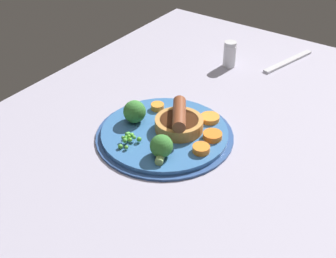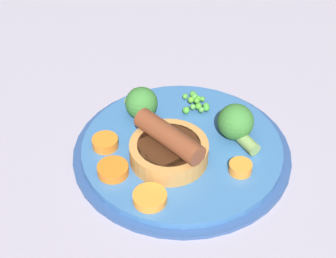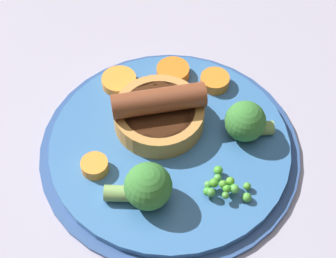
% 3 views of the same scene
% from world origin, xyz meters
% --- Properties ---
extents(dining_table, '(1.10, 0.80, 0.03)m').
position_xyz_m(dining_table, '(0.00, 0.00, 0.01)').
color(dining_table, '#9E99AD').
rests_on(dining_table, ground).
extents(dinner_plate, '(0.28, 0.28, 0.01)m').
position_xyz_m(dinner_plate, '(0.06, -0.02, 0.04)').
color(dinner_plate, '#2D4C84').
rests_on(dinner_plate, dining_table).
extents(sausage_pudding, '(0.10, 0.10, 0.05)m').
position_xyz_m(sausage_pudding, '(0.04, -0.00, 0.06)').
color(sausage_pudding, '#BC8442').
rests_on(sausage_pudding, dinner_plate).
extents(pea_pile, '(0.05, 0.04, 0.02)m').
position_xyz_m(pea_pile, '(0.13, -0.05, 0.05)').
color(pea_pile, '#519D34').
rests_on(pea_pile, dinner_plate).
extents(broccoli_floret_near, '(0.07, 0.05, 0.05)m').
position_xyz_m(broccoli_floret_near, '(0.06, -0.09, 0.07)').
color(broccoli_floret_near, '#387A33').
rests_on(broccoli_floret_near, dinner_plate).
extents(broccoli_floret_far, '(0.05, 0.04, 0.04)m').
position_xyz_m(broccoli_floret_far, '(0.13, 0.02, 0.06)').
color(broccoli_floret_far, '#387A33').
rests_on(broccoli_floret_far, dinner_plate).
extents(carrot_slice_0, '(0.04, 0.04, 0.01)m').
position_xyz_m(carrot_slice_0, '(-0.03, 0.03, 0.05)').
color(carrot_slice_0, orange).
rests_on(carrot_slice_0, dinner_plate).
extents(carrot_slice_1, '(0.04, 0.04, 0.01)m').
position_xyz_m(carrot_slice_1, '(-0.00, -0.08, 0.05)').
color(carrot_slice_1, orange).
rests_on(carrot_slice_1, dinner_plate).
extents(carrot_slice_2, '(0.04, 0.04, 0.01)m').
position_xyz_m(carrot_slice_2, '(0.02, 0.07, 0.05)').
color(carrot_slice_2, orange).
rests_on(carrot_slice_2, dinner_plate).
extents(carrot_slice_5, '(0.04, 0.04, 0.01)m').
position_xyz_m(carrot_slice_5, '(0.07, 0.07, 0.05)').
color(carrot_slice_5, orange).
rests_on(carrot_slice_5, dinner_plate).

